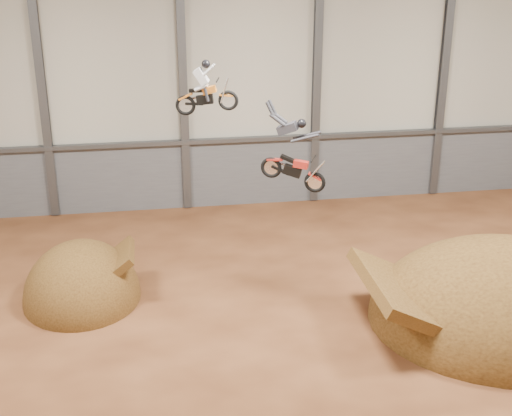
{
  "coord_description": "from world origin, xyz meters",
  "views": [
    {
      "loc": [
        -5.16,
        -19.72,
        13.75
      ],
      "look_at": [
        -1.44,
        4.0,
        4.12
      ],
      "focal_mm": 50.0,
      "sensor_mm": 36.0,
      "label": 1
    }
  ],
  "objects": [
    {
      "name": "floor",
      "position": [
        0.0,
        0.0,
        0.0
      ],
      "size": [
        40.0,
        40.0,
        0.0
      ],
      "primitive_type": "plane",
      "color": "#4B2614",
      "rests_on": "ground"
    },
    {
      "name": "lower_band_back",
      "position": [
        0.0,
        14.9,
        1.75
      ],
      "size": [
        39.8,
        0.18,
        3.5
      ],
      "primitive_type": "cube",
      "color": "#5B5D64",
      "rests_on": "ground"
    },
    {
      "name": "landing_ramp",
      "position": [
        7.48,
        1.73,
        0.0
      ],
      "size": [
        9.98,
        8.83,
        5.76
      ],
      "primitive_type": "ellipsoid",
      "color": "#3D260F",
      "rests_on": "ground"
    },
    {
      "name": "steel_column_4",
      "position": [
        10.0,
        14.8,
        7.0
      ],
      "size": [
        0.4,
        0.36,
        13.9
      ],
      "primitive_type": "cube",
      "color": "#47494F",
      "rests_on": "ground"
    },
    {
      "name": "steel_rail",
      "position": [
        0.0,
        14.75,
        3.55
      ],
      "size": [
        39.8,
        0.35,
        0.2
      ],
      "primitive_type": "cube",
      "color": "#47494F",
      "rests_on": "lower_band_back"
    },
    {
      "name": "steel_column_3",
      "position": [
        3.33,
        14.8,
        7.0
      ],
      "size": [
        0.4,
        0.36,
        13.9
      ],
      "primitive_type": "cube",
      "color": "#47494F",
      "rests_on": "ground"
    },
    {
      "name": "fmx_rider_a",
      "position": [
        -3.07,
        4.21,
        8.66
      ],
      "size": [
        2.52,
        1.33,
        2.22
      ],
      "primitive_type": null,
      "rotation": [
        0.0,
        -0.13,
        -0.22
      ],
      "color": "orange"
    },
    {
      "name": "steel_column_2",
      "position": [
        -3.33,
        14.8,
        7.0
      ],
      "size": [
        0.4,
        0.36,
        13.9
      ],
      "primitive_type": "cube",
      "color": "#47494F",
      "rests_on": "ground"
    },
    {
      "name": "fmx_rider_b",
      "position": [
        -0.18,
        4.03,
        6.34
      ],
      "size": [
        3.83,
        2.41,
        3.45
      ],
      "primitive_type": null,
      "rotation": [
        0.0,
        0.24,
        -0.43
      ],
      "color": "#AF241B"
    },
    {
      "name": "steel_column_1",
      "position": [
        -10.0,
        14.8,
        7.0
      ],
      "size": [
        0.4,
        0.36,
        13.9
      ],
      "primitive_type": "cube",
      "color": "#47494F",
      "rests_on": "ground"
    },
    {
      "name": "takeoff_ramp",
      "position": [
        -8.08,
        5.81,
        0.0
      ],
      "size": [
        4.55,
        5.25,
        4.55
      ],
      "primitive_type": "ellipsoid",
      "color": "#3D260F",
      "rests_on": "ground"
    },
    {
      "name": "back_wall",
      "position": [
        0.0,
        15.0,
        7.0
      ],
      "size": [
        40.0,
        0.1,
        14.0
      ],
      "primitive_type": "cube",
      "color": "beige",
      "rests_on": "ground"
    }
  ]
}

